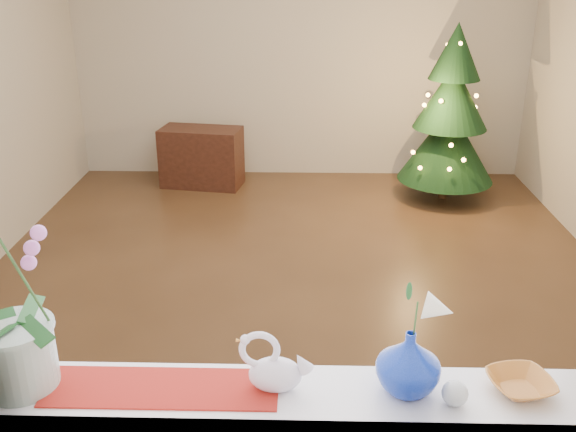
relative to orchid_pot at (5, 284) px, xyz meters
name	(u,v)px	position (x,y,z in m)	size (l,w,h in m)	color
ground	(297,285)	(0.80, 2.37, -1.27)	(5.00, 5.00, 0.00)	#3D2919
wall_back	(301,41)	(0.80, 4.87, 0.08)	(4.50, 0.10, 2.70)	beige
wall_front	(287,284)	(0.80, -0.13, 0.08)	(4.50, 0.10, 2.70)	beige
windowsill	(288,396)	(0.80, 0.00, -0.37)	(2.20, 0.26, 0.04)	white
window_frame	(287,149)	(0.80, -0.10, 0.43)	(2.22, 0.06, 1.60)	white
runner	(162,388)	(0.42, 0.00, -0.34)	(0.70, 0.20, 0.01)	maroon
orchid_pot	(5,284)	(0.00, 0.00, 0.00)	(0.24, 0.24, 0.69)	silver
swan	(275,363)	(0.76, 0.00, -0.25)	(0.22, 0.10, 0.19)	silver
blue_vase	(409,358)	(1.16, 0.01, -0.23)	(0.22, 0.22, 0.23)	navy
lily	(414,298)	(1.16, 0.01, -0.03)	(0.13, 0.07, 0.17)	white
paperweight	(455,393)	(1.29, -0.05, -0.31)	(0.08, 0.08, 0.08)	silver
amber_dish	(520,385)	(1.50, 0.01, -0.33)	(0.16, 0.16, 0.04)	#AD6625
xmas_tree	(450,114)	(2.16, 4.15, -0.46)	(0.88, 0.88, 1.60)	black
side_table	(202,157)	(-0.16, 4.44, -0.98)	(0.77, 0.39, 0.58)	black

